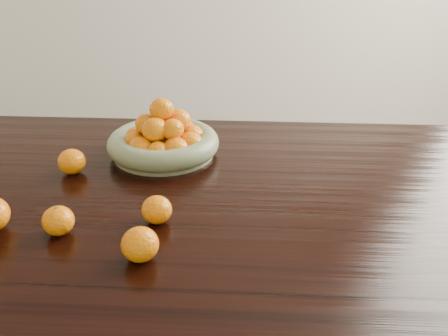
{
  "coord_description": "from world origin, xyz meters",
  "views": [
    {
      "loc": [
        0.05,
        -1.03,
        1.32
      ],
      "look_at": [
        -0.01,
        -0.02,
        0.83
      ],
      "focal_mm": 40.0,
      "sensor_mm": 36.0,
      "label": 1
    }
  ],
  "objects": [
    {
      "name": "loose_orange_0",
      "position": [
        -0.34,
        -0.18,
        0.78
      ],
      "size": [
        0.07,
        0.07,
        0.06
      ],
      "primitive_type": "ellipsoid",
      "color": "orange",
      "rests_on": "dining_table"
    },
    {
      "name": "loose_orange_3",
      "position": [
        -0.41,
        0.09,
        0.78
      ],
      "size": [
        0.07,
        0.07,
        0.06
      ],
      "primitive_type": "ellipsoid",
      "color": "orange",
      "rests_on": "dining_table"
    },
    {
      "name": "dining_table",
      "position": [
        0.0,
        0.0,
        0.66
      ],
      "size": [
        2.0,
        1.0,
        0.75
      ],
      "color": "black",
      "rests_on": "ground"
    },
    {
      "name": "loose_orange_1",
      "position": [
        -0.15,
        -0.13,
        0.78
      ],
      "size": [
        0.07,
        0.07,
        0.06
      ],
      "primitive_type": "ellipsoid",
      "color": "orange",
      "rests_on": "dining_table"
    },
    {
      "name": "loose_orange_2",
      "position": [
        -0.16,
        -0.26,
        0.78
      ],
      "size": [
        0.07,
        0.07,
        0.07
      ],
      "primitive_type": "ellipsoid",
      "color": "orange",
      "rests_on": "dining_table"
    },
    {
      "name": "fruit_bowl",
      "position": [
        -0.19,
        0.22,
        0.79
      ],
      "size": [
        0.31,
        0.31,
        0.16
      ],
      "rotation": [
        0.0,
        0.0,
        0.07
      ],
      "color": "gray",
      "rests_on": "dining_table"
    }
  ]
}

